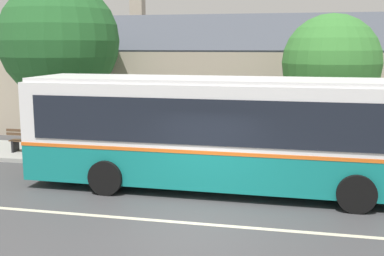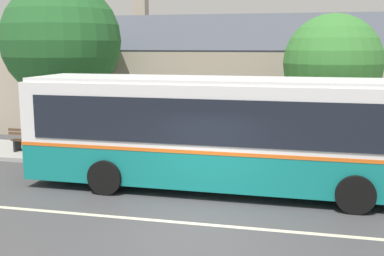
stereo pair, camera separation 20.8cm
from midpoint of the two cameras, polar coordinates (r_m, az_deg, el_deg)
name	(u,v)px [view 2 (the right image)]	position (r m, az deg, el deg)	size (l,w,h in m)	color
ground_plane	(194,224)	(11.70, 0.77, -11.28)	(300.00, 300.00, 0.00)	#424244
sidewalk_far	(231,162)	(17.33, 5.03, -4.04)	(60.00, 3.00, 0.15)	#9E9E99
lane_divider_stripe	(194,224)	(11.70, 0.77, -11.26)	(60.00, 0.16, 0.01)	beige
community_building	(275,87)	(25.14, 10.06, 4.80)	(28.05, 10.22, 6.81)	tan
transit_bus	(224,131)	(13.95, 4.27, -0.34)	(11.69, 2.84, 3.28)	#147F7A
bench_by_building	(31,142)	(19.38, -18.28, -1.55)	(1.57, 0.51, 0.94)	brown
street_tree_primary	(333,64)	(17.57, 16.66, 7.30)	(3.41, 3.41, 5.30)	#4C3828
street_tree_secondary	(62,41)	(20.16, -14.92, 9.92)	(4.76, 4.76, 6.76)	#4C3828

